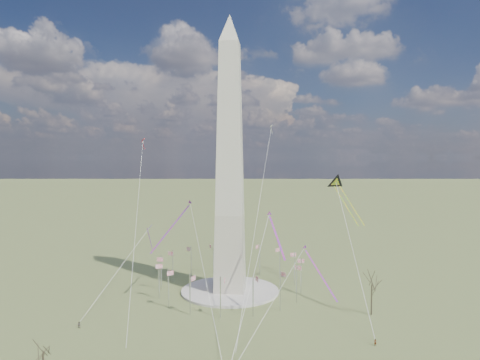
# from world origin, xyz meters

# --- Properties ---
(ground) EXTENTS (2000.00, 2000.00, 0.00)m
(ground) POSITION_xyz_m (0.00, 0.00, 0.00)
(ground) COLOR #5F6633
(ground) RESTS_ON ground
(plaza) EXTENTS (36.00, 36.00, 0.80)m
(plaza) POSITION_xyz_m (0.00, 0.00, 0.40)
(plaza) COLOR beige
(plaza) RESTS_ON ground
(washington_monument) EXTENTS (15.56, 15.56, 100.00)m
(washington_monument) POSITION_xyz_m (0.00, 0.00, 47.95)
(washington_monument) COLOR #B3B096
(washington_monument) RESTS_ON plaza
(flagpole_ring) EXTENTS (54.40, 54.40, 13.00)m
(flagpole_ring) POSITION_xyz_m (-0.00, -0.00, 7.27)
(flagpole_ring) COLOR silver
(flagpole_ring) RESTS_ON ground
(tree_near) EXTENTS (8.16, 8.16, 14.29)m
(tree_near) POSITION_xyz_m (47.08, -19.01, 10.19)
(tree_near) COLOR #3F3726
(tree_near) RESTS_ON ground
(tree_far) EXTENTS (5.33, 5.33, 9.32)m
(tree_far) POSITION_xyz_m (-34.12, -66.50, 6.63)
(tree_far) COLOR #3F3726
(tree_far) RESTS_ON ground
(person_east) EXTENTS (0.76, 0.59, 1.83)m
(person_east) POSITION_xyz_m (43.29, -41.63, 0.92)
(person_east) COLOR gray
(person_east) RESTS_ON ground
(person_west) EXTENTS (0.95, 0.75, 1.92)m
(person_west) POSITION_xyz_m (-39.93, -37.49, 0.96)
(person_west) COLOR gray
(person_west) RESTS_ON ground
(kite_delta_black) EXTENTS (12.31, 21.75, 17.81)m
(kite_delta_black) POSITION_xyz_m (40.66, 15.51, 38.89)
(kite_delta_black) COLOR black
(kite_delta_black) RESTS_ON ground
(kite_diamond_purple) EXTENTS (1.72, 3.06, 9.64)m
(kite_diamond_purple) POSITION_xyz_m (-30.35, 0.36, 22.35)
(kite_diamond_purple) COLOR #411C7F
(kite_diamond_purple) RESTS_ON ground
(kite_streamer_left) EXTENTS (6.33, 17.91, 12.61)m
(kite_streamer_left) POSITION_xyz_m (16.51, -16.89, 26.09)
(kite_streamer_left) COLOR #EA2541
(kite_streamer_left) RESTS_ON ground
(kite_streamer_mid) EXTENTS (10.74, 22.60, 16.48)m
(kite_streamer_mid) POSITION_xyz_m (-19.61, 0.33, 26.84)
(kite_streamer_mid) COLOR #EA2541
(kite_streamer_mid) RESTS_ON ground
(kite_streamer_right) EXTENTS (10.97, 19.99, 14.94)m
(kite_streamer_right) POSITION_xyz_m (30.84, -2.68, 11.24)
(kite_streamer_right) COLOR #EA2541
(kite_streamer_right) RESTS_ON ground
(kite_small_red) EXTENTS (1.36, 2.21, 5.07)m
(kite_small_red) POSITION_xyz_m (-42.60, 31.78, 57.07)
(kite_small_red) COLOR red
(kite_small_red) RESTS_ON ground
(kite_small_white) EXTENTS (1.46, 2.13, 4.47)m
(kite_small_white) POSITION_xyz_m (14.24, 48.19, 64.04)
(kite_small_white) COLOR white
(kite_small_white) RESTS_ON ground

